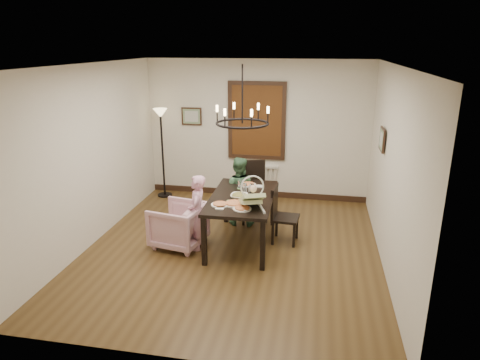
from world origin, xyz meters
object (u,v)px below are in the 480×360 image
(seated_man, at_px, (238,197))
(baby_bouncer, at_px, (252,197))
(chair_far, at_px, (253,192))
(armchair, at_px, (178,225))
(chair_right, at_px, (286,215))
(drinking_glass, at_px, (244,188))
(elderly_woman, at_px, (197,219))
(dining_table, at_px, (242,201))
(floor_lamp, at_px, (163,154))

(seated_man, relative_size, baby_bouncer, 2.02)
(chair_far, xyz_separation_m, baby_bouncer, (0.19, -1.40, 0.42))
(armchair, height_order, baby_bouncer, baby_bouncer)
(chair_right, relative_size, armchair, 1.23)
(drinking_glass, bearing_deg, seated_man, 109.57)
(baby_bouncer, bearing_deg, seated_man, 88.70)
(chair_far, height_order, baby_bouncer, baby_bouncer)
(elderly_woman, height_order, drinking_glass, elderly_woman)
(chair_far, relative_size, armchair, 1.43)
(chair_far, relative_size, baby_bouncer, 2.17)
(dining_table, relative_size, baby_bouncer, 3.45)
(floor_lamp, bearing_deg, armchair, -64.57)
(armchair, relative_size, floor_lamp, 0.42)
(drinking_glass, bearing_deg, chair_right, 0.62)
(dining_table, distance_m, drinking_glass, 0.24)
(dining_table, relative_size, chair_far, 1.59)
(armchair, distance_m, elderly_woman, 0.36)
(floor_lamp, bearing_deg, chair_right, -32.84)
(seated_man, bearing_deg, chair_right, 145.69)
(dining_table, height_order, seated_man, seated_man)
(elderly_woman, bearing_deg, chair_right, 102.81)
(dining_table, height_order, floor_lamp, floor_lamp)
(elderly_woman, bearing_deg, dining_table, 107.59)
(dining_table, xyz_separation_m, chair_far, (0.03, 0.95, -0.17))
(armchair, bearing_deg, chair_right, 115.73)
(armchair, relative_size, baby_bouncer, 1.52)
(chair_far, bearing_deg, armchair, -146.42)
(elderly_woman, height_order, baby_bouncer, baby_bouncer)
(dining_table, bearing_deg, chair_far, 87.06)
(chair_right, height_order, armchair, chair_right)
(elderly_woman, bearing_deg, baby_bouncer, 72.65)
(dining_table, distance_m, armchair, 1.08)
(armchair, height_order, drinking_glass, drinking_glass)
(drinking_glass, distance_m, floor_lamp, 2.66)
(seated_man, relative_size, drinking_glass, 6.49)
(chair_right, bearing_deg, elderly_woman, 114.40)
(chair_far, distance_m, elderly_woman, 1.42)
(elderly_woman, distance_m, drinking_glass, 0.89)
(seated_man, height_order, floor_lamp, floor_lamp)
(dining_table, relative_size, armchair, 2.27)
(chair_right, bearing_deg, chair_far, 44.69)
(armchair, height_order, seated_man, seated_man)
(armchair, relative_size, seated_man, 0.75)
(seated_man, bearing_deg, dining_table, 104.35)
(chair_right, xyz_separation_m, baby_bouncer, (-0.45, -0.64, 0.50))
(chair_right, xyz_separation_m, floor_lamp, (-2.68, 1.73, 0.43))
(armchair, bearing_deg, floor_lamp, -143.69)
(chair_far, distance_m, chair_right, 1.00)
(chair_far, height_order, floor_lamp, floor_lamp)
(chair_far, xyz_separation_m, seated_man, (-0.24, -0.19, -0.04))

